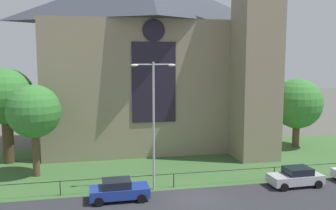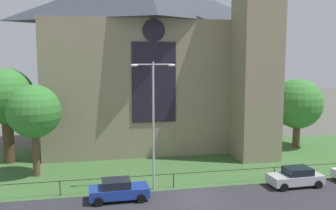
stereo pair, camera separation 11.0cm
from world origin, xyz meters
TOP-DOWN VIEW (x-y plane):
  - ground at (0.00, 10.00)m, footprint 160.00×160.00m
  - road_asphalt at (0.00, -2.00)m, footprint 120.00×8.00m
  - grass_verge at (0.00, 8.00)m, footprint 120.00×20.00m
  - church_building at (-0.40, 16.90)m, footprint 23.20×16.20m
  - iron_railing at (-1.17, 2.50)m, footprint 34.33×0.07m
  - tree_left_far at (-15.27, 12.61)m, footprint 5.34×5.34m
  - tree_left_near at (-12.09, 7.76)m, footprint 4.52×4.52m
  - tree_right_far at (15.57, 12.93)m, footprint 5.65×5.65m
  - streetlamp_near at (-2.76, 2.40)m, footprint 3.37×0.26m
  - parked_car_blue at (-5.59, 0.79)m, footprint 4.21×2.05m
  - parked_car_silver at (8.38, 0.86)m, footprint 4.24×2.10m

SIDE VIEW (x-z plane):
  - ground at x=0.00m, z-range 0.00..0.00m
  - grass_verge at x=0.00m, z-range 0.00..0.01m
  - road_asphalt at x=0.00m, z-range 0.00..0.01m
  - parked_car_blue at x=-5.59m, z-range -0.01..1.50m
  - parked_car_silver at x=8.38m, z-range -0.01..1.50m
  - iron_railing at x=-1.17m, z-range 0.42..1.55m
  - tree_right_far at x=15.57m, z-range 1.05..8.87m
  - tree_left_near at x=-12.09m, z-range 1.63..9.53m
  - streetlamp_near at x=-2.76m, z-range 1.19..11.00m
  - tree_left_far at x=-15.27m, z-range 1.78..10.95m
  - church_building at x=-0.40m, z-range -2.73..23.27m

